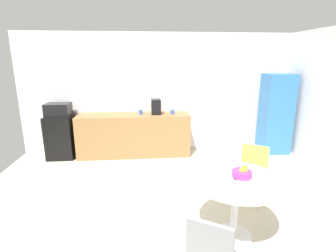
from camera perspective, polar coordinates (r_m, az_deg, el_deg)
The scene contains 13 objects.
ground_plane at distance 3.44m, azimuth 1.21°, elevation -21.85°, with size 6.00×6.00×0.00m, color beige.
wall_back at distance 5.80m, azimuth -2.07°, elevation 7.25°, with size 6.00×0.10×2.60m, color silver.
counter_block at distance 5.63m, azimuth -7.50°, elevation -1.94°, with size 2.37×0.60×0.90m, color #9E7042.
mini_fridge at distance 5.90m, azimuth -22.60°, elevation -2.19°, with size 0.54×0.54×0.90m, color black.
microwave at distance 5.77m, azimuth -23.16°, elevation 3.35°, with size 0.48×0.38×0.26m, color black.
locker_cabinet at distance 6.14m, azimuth 22.76°, elevation 2.46°, with size 0.60×0.50×1.74m, color #3372B2.
round_table at distance 3.11m, azimuth 14.82°, elevation -13.69°, with size 1.04×1.04×0.75m.
chair_yellow at distance 3.97m, azimuth 18.26°, elevation -8.71°, with size 0.58×0.58×0.83m.
chair_gray at distance 2.38m, azimuth 9.69°, elevation -25.35°, with size 0.58×0.58×0.83m.
fruit_bowl at distance 3.09m, azimuth 16.19°, elevation -9.86°, with size 0.23×0.23×0.13m.
mug_white at distance 5.51m, azimuth 0.96°, elevation 3.15°, with size 0.13×0.08×0.09m.
mug_green at distance 5.52m, azimuth -6.12°, elevation 3.09°, with size 0.13×0.08×0.09m.
coffee_maker at distance 5.49m, azimuth -2.68°, elevation 4.29°, with size 0.20×0.24×0.32m, color black.
Camera 1 is at (-0.32, -2.75, 2.05)m, focal length 27.52 mm.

